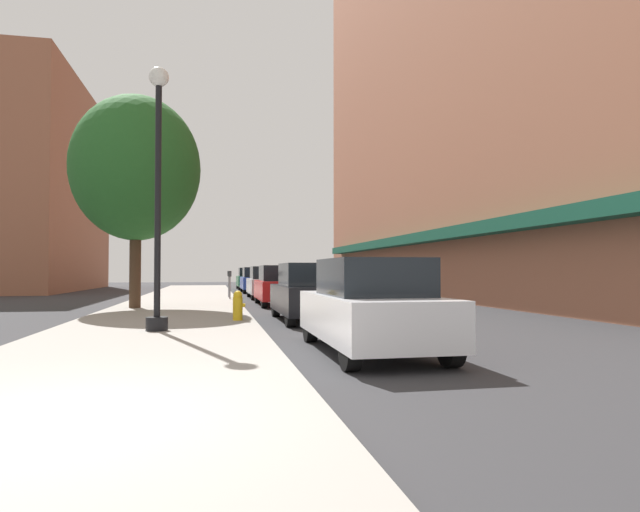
% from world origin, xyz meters
% --- Properties ---
extents(ground_plane, '(90.00, 90.00, 0.00)m').
position_xyz_m(ground_plane, '(4.00, 18.00, 0.00)').
color(ground_plane, '#2D2D30').
extents(sidewalk_slab, '(4.80, 50.00, 0.12)m').
position_xyz_m(sidewalk_slab, '(0.00, 19.00, 0.06)').
color(sidewalk_slab, gray).
rests_on(sidewalk_slab, ground).
extents(building_right_brick, '(6.80, 40.00, 26.61)m').
position_xyz_m(building_right_brick, '(14.99, 22.00, 13.28)').
color(building_right_brick, '#9E6047').
rests_on(building_right_brick, ground).
extents(building_far_background, '(6.80, 18.00, 14.94)m').
position_xyz_m(building_far_background, '(-11.01, 37.00, 7.45)').
color(building_far_background, '#9E6047').
rests_on(building_far_background, ground).
extents(lamppost, '(0.48, 0.48, 5.90)m').
position_xyz_m(lamppost, '(0.06, 7.25, 3.20)').
color(lamppost, black).
rests_on(lamppost, sidewalk_slab).
extents(fire_hydrant, '(0.33, 0.26, 0.79)m').
position_xyz_m(fire_hydrant, '(1.93, 9.37, 0.52)').
color(fire_hydrant, gold).
rests_on(fire_hydrant, sidewalk_slab).
extents(parking_meter_near, '(0.14, 0.09, 1.31)m').
position_xyz_m(parking_meter_near, '(2.05, 20.07, 0.95)').
color(parking_meter_near, slate).
rests_on(parking_meter_near, sidewalk_slab).
extents(parking_meter_far, '(0.14, 0.09, 1.31)m').
position_xyz_m(parking_meter_far, '(2.05, 21.83, 0.95)').
color(parking_meter_far, slate).
rests_on(parking_meter_far, sidewalk_slab).
extents(tree_near, '(4.53, 4.53, 7.62)m').
position_xyz_m(tree_near, '(-1.46, 14.90, 5.12)').
color(tree_near, '#422D1E').
rests_on(tree_near, sidewalk_slab).
extents(car_white, '(1.80, 4.30, 1.66)m').
position_xyz_m(car_white, '(4.00, 3.96, 0.81)').
color(car_white, black).
rests_on(car_white, ground).
extents(car_black, '(1.80, 4.30, 1.66)m').
position_xyz_m(car_black, '(4.00, 10.03, 0.81)').
color(car_black, black).
rests_on(car_black, ground).
extents(car_red, '(1.80, 4.30, 1.66)m').
position_xyz_m(car_red, '(4.00, 17.07, 0.81)').
color(car_red, black).
rests_on(car_red, ground).
extents(car_silver, '(1.80, 4.30, 1.66)m').
position_xyz_m(car_silver, '(4.00, 22.70, 0.81)').
color(car_silver, black).
rests_on(car_silver, ground).
extents(car_blue, '(1.80, 4.30, 1.66)m').
position_xyz_m(car_blue, '(4.00, 30.02, 0.81)').
color(car_blue, black).
rests_on(car_blue, ground).
extents(car_green, '(1.80, 4.30, 1.66)m').
position_xyz_m(car_green, '(4.00, 36.26, 0.81)').
color(car_green, black).
rests_on(car_green, ground).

